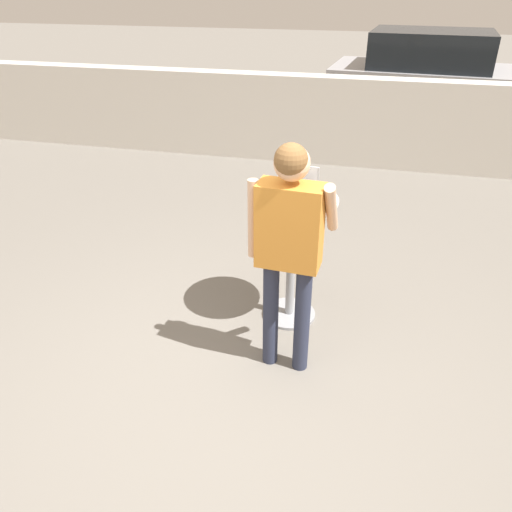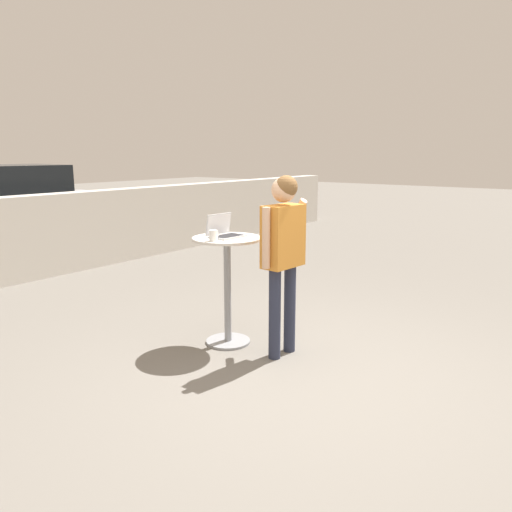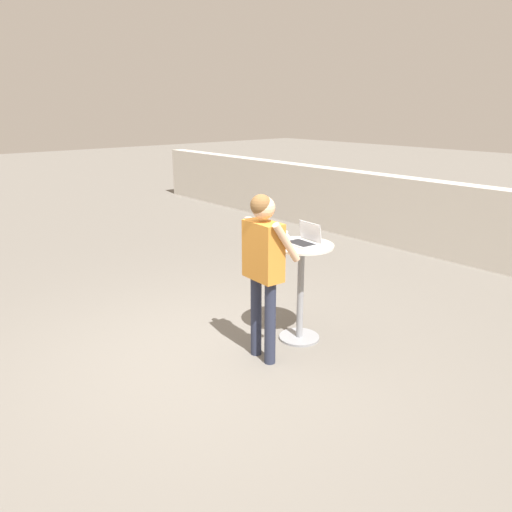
# 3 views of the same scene
# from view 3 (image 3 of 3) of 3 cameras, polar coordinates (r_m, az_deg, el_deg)

# --- Properties ---
(ground_plane) EXTENTS (50.00, 50.00, 0.00)m
(ground_plane) POSITION_cam_3_polar(r_m,az_deg,el_deg) (5.14, -5.27, -11.67)
(ground_plane) COLOR slate
(pavement_kerb) EXTENTS (17.31, 0.35, 1.25)m
(pavement_kerb) POSITION_cam_3_polar(r_m,az_deg,el_deg) (8.67, 23.02, 3.36)
(pavement_kerb) COLOR beige
(pavement_kerb) RESTS_ON ground_plane
(cafe_table) EXTENTS (0.67, 0.67, 1.07)m
(cafe_table) POSITION_cam_3_polar(r_m,az_deg,el_deg) (5.29, 5.14, -2.59)
(cafe_table) COLOR gray
(cafe_table) RESTS_ON ground_plane
(laptop) EXTENTS (0.34, 0.28, 0.22)m
(laptop) POSITION_cam_3_polar(r_m,az_deg,el_deg) (5.18, 5.53, 1.90)
(laptop) COLOR #B7BABF
(laptop) RESTS_ON cafe_table
(coffee_mug) EXTENTS (0.11, 0.08, 0.10)m
(coffee_mug) POSITION_cam_3_polar(r_m,az_deg,el_deg) (5.30, 3.28, 2.30)
(coffee_mug) COLOR white
(coffee_mug) RESTS_ON cafe_table
(standing_person) EXTENTS (0.57, 0.35, 1.67)m
(standing_person) POSITION_cam_3_polar(r_m,az_deg,el_deg) (4.73, 0.82, -0.15)
(standing_person) COLOR #282D42
(standing_person) RESTS_ON ground_plane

